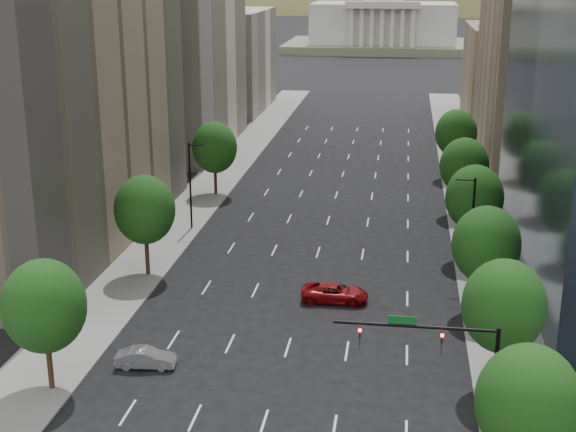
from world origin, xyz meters
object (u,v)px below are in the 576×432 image
at_px(traffic_signal, 451,356).
at_px(car_red_far, 335,293).
at_px(car_silver, 146,358).
at_px(capitol, 383,22).

height_order(traffic_signal, car_red_far, traffic_signal).
xyz_separation_m(car_silver, car_red_far, (11.55, 12.88, 0.08)).
bearing_deg(car_silver, capitol, -8.43).
distance_m(traffic_signal, car_red_far, 20.75).
distance_m(car_silver, car_red_far, 17.30).
relative_size(capitol, car_red_far, 11.22).
height_order(capitol, car_red_far, capitol).
distance_m(traffic_signal, car_silver, 20.85).
height_order(car_silver, car_red_far, car_red_far).
relative_size(traffic_signal, car_red_far, 1.71).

